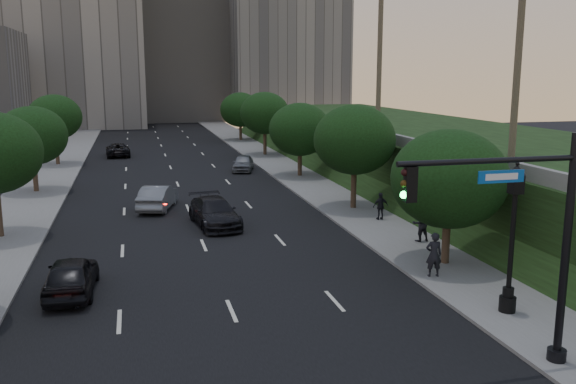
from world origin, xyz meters
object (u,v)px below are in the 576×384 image
object	(u,v)px
sedan_near_right	(214,212)
pedestrian_a	(434,255)
sedan_far_left	(118,150)
sedan_far_right	(243,163)
pedestrian_c	(381,206)
street_lamp	(512,245)
sedan_mid_left	(158,197)
pedestrian_b	(420,223)
traffic_signal_mast	(533,250)
sedan_near_left	(71,275)

from	to	relation	value
sedan_near_right	pedestrian_a	bearing A→B (deg)	-62.66
sedan_far_left	sedan_near_right	size ratio (longest dim) A/B	0.93
sedan_near_right	sedan_far_right	size ratio (longest dim) A/B	1.28
sedan_near_right	pedestrian_c	size ratio (longest dim) A/B	3.40
street_lamp	sedan_mid_left	bearing A→B (deg)	118.69
sedan_far_left	pedestrian_b	xyz separation A→B (m)	(15.71, -38.76, 0.37)
traffic_signal_mast	sedan_far_left	distance (m)	53.52
traffic_signal_mast	sedan_mid_left	bearing A→B (deg)	111.16
pedestrian_c	pedestrian_b	bearing A→B (deg)	89.51
traffic_signal_mast	sedan_near_right	bearing A→B (deg)	108.75
traffic_signal_mast	pedestrian_b	xyz separation A→B (m)	(3.11, 13.17, -2.59)
sedan_far_left	sedan_mid_left	bearing A→B (deg)	92.99
sedan_near_left	pedestrian_b	bearing A→B (deg)	-166.51
street_lamp	pedestrian_b	world-z (taller)	street_lamp
sedan_mid_left	pedestrian_c	distance (m)	14.27
sedan_mid_left	traffic_signal_mast	bearing A→B (deg)	126.53
traffic_signal_mast	sedan_near_left	bearing A→B (deg)	143.93
traffic_signal_mast	pedestrian_c	distance (m)	18.49
sedan_near_right	street_lamp	bearing A→B (deg)	-68.12
traffic_signal_mast	pedestrian_c	size ratio (longest dim) A/B	4.36
sedan_near_right	pedestrian_b	world-z (taller)	pedestrian_b
traffic_signal_mast	sedan_far_right	bearing A→B (deg)	92.23
sedan_mid_left	sedan_far_right	xyz separation A→B (m)	(8.08, 14.11, -0.07)
traffic_signal_mast	pedestrian_b	size ratio (longest dim) A/B	3.77
sedan_near_left	pedestrian_b	distance (m)	17.01
pedestrian_c	sedan_near_right	bearing A→B (deg)	-10.82
street_lamp	sedan_far_right	world-z (taller)	street_lamp
sedan_near_right	pedestrian_a	distance (m)	13.94
sedan_mid_left	pedestrian_a	xyz separation A→B (m)	(10.74, -16.83, 0.31)
sedan_mid_left	sedan_far_left	xyz separation A→B (m)	(-3.01, 27.14, -0.09)
sedan_far_right	pedestrian_c	xyz separation A→B (m)	(4.49, -20.85, 0.23)
sedan_mid_left	sedan_near_right	distance (m)	6.03
pedestrian_a	pedestrian_c	xyz separation A→B (m)	(1.83, 10.08, -0.15)
sedan_far_left	pedestrian_b	distance (m)	41.82
sedan_near_left	sedan_near_right	bearing A→B (deg)	-123.42
sedan_near_right	sedan_far_left	bearing A→B (deg)	93.89
sedan_far_right	pedestrian_c	bearing A→B (deg)	-62.77
traffic_signal_mast	sedan_near_left	size ratio (longest dim) A/B	1.53
sedan_near_left	pedestrian_c	bearing A→B (deg)	-151.41
traffic_signal_mast	pedestrian_a	size ratio (longest dim) A/B	3.67
street_lamp	sedan_mid_left	world-z (taller)	street_lamp
sedan_far_right	pedestrian_c	size ratio (longest dim) A/B	2.66
street_lamp	pedestrian_c	size ratio (longest dim) A/B	3.50
sedan_mid_left	pedestrian_a	size ratio (longest dim) A/B	2.53
pedestrian_a	sedan_mid_left	bearing A→B (deg)	-48.86
pedestrian_b	pedestrian_c	size ratio (longest dim) A/B	1.16
pedestrian_c	sedan_far_left	bearing A→B (deg)	-67.33
sedan_near_right	sedan_far_right	world-z (taller)	sedan_near_right
pedestrian_b	pedestrian_c	world-z (taller)	pedestrian_b
sedan_near_right	pedestrian_c	distance (m)	9.72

